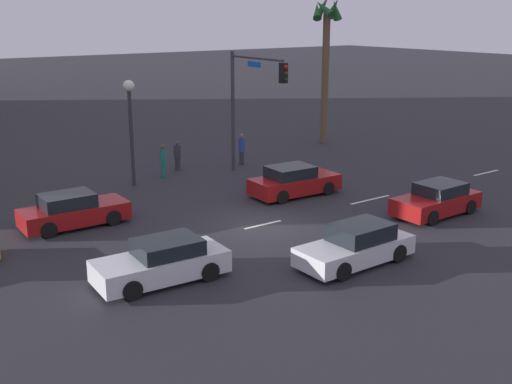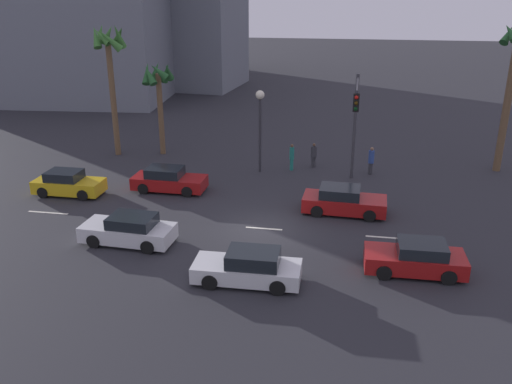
# 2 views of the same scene
# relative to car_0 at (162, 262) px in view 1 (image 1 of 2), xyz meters

# --- Properties ---
(ground_plane) EXTENTS (220.00, 220.00, 0.00)m
(ground_plane) POSITION_rel_car_0_xyz_m (5.89, 2.64, -0.64)
(ground_plane) COLOR #28282D
(lane_stripe_2) EXTENTS (2.07, 0.14, 0.01)m
(lane_stripe_2) POSITION_rel_car_0_xyz_m (-0.11, 2.64, -0.64)
(lane_stripe_2) COLOR silver
(lane_stripe_2) RESTS_ON ground_plane
(lane_stripe_3) EXTENTS (1.84, 0.14, 0.01)m
(lane_stripe_3) POSITION_rel_car_0_xyz_m (5.97, 2.64, -0.64)
(lane_stripe_3) COLOR silver
(lane_stripe_3) RESTS_ON ground_plane
(lane_stripe_4) EXTENTS (2.50, 0.14, 0.01)m
(lane_stripe_4) POSITION_rel_car_0_xyz_m (12.20, 2.64, -0.64)
(lane_stripe_4) COLOR silver
(lane_stripe_4) RESTS_ON ground_plane
(lane_stripe_5) EXTENTS (2.15, 0.14, 0.01)m
(lane_stripe_5) POSITION_rel_car_0_xyz_m (21.12, 2.64, -0.64)
(lane_stripe_5) COLOR silver
(lane_stripe_5) RESTS_ON ground_plane
(car_0) EXTENTS (4.40, 2.06, 1.38)m
(car_0) POSITION_rel_car_0_xyz_m (0.00, 0.00, 0.00)
(car_0) COLOR silver
(car_0) RESTS_ON ground_plane
(car_1) EXTENTS (4.15, 1.93, 1.39)m
(car_1) POSITION_rel_car_0_xyz_m (12.92, -0.58, 0.00)
(car_1) COLOR maroon
(car_1) RESTS_ON ground_plane
(car_2) EXTENTS (4.30, 1.89, 1.41)m
(car_2) POSITION_rel_car_0_xyz_m (-0.44, 7.02, 0.00)
(car_2) COLOR maroon
(car_2) RESTS_ON ground_plane
(car_3) EXTENTS (4.39, 1.88, 1.40)m
(car_3) POSITION_rel_car_0_xyz_m (6.17, -2.58, -0.00)
(car_3) COLOR silver
(car_3) RESTS_ON ground_plane
(car_5) EXTENTS (4.43, 2.08, 1.44)m
(car_5) POSITION_rel_car_0_xyz_m (9.78, 5.37, 0.02)
(car_5) COLOR maroon
(car_5) RESTS_ON ground_plane
(traffic_signal) EXTENTS (0.32, 4.88, 6.50)m
(traffic_signal) POSITION_rel_car_0_xyz_m (10.16, 9.64, 3.74)
(traffic_signal) COLOR #38383D
(traffic_signal) RESTS_ON ground_plane
(streetlamp) EXTENTS (0.56, 0.56, 5.30)m
(streetlamp) POSITION_rel_car_0_xyz_m (4.28, 11.42, 3.14)
(streetlamp) COLOR #2D2D33
(streetlamp) RESTS_ON ground_plane
(pedestrian_0) EXTENTS (0.40, 0.40, 1.77)m
(pedestrian_0) POSITION_rel_car_0_xyz_m (6.28, 12.07, 0.30)
(pedestrian_0) COLOR #1E7266
(pedestrian_0) RESTS_ON ground_plane
(pedestrian_1) EXTENTS (0.55, 0.55, 1.63)m
(pedestrian_1) POSITION_rel_car_0_xyz_m (7.65, 13.00, 0.20)
(pedestrian_1) COLOR #333338
(pedestrian_1) RESTS_ON ground_plane
(pedestrian_2) EXTENTS (0.51, 0.51, 1.79)m
(pedestrian_2) POSITION_rel_car_0_xyz_m (11.37, 12.14, 0.30)
(pedestrian_2) COLOR #333338
(pedestrian_2) RESTS_ON ground_plane
(palm_tree_0) EXTENTS (2.14, 2.27, 9.65)m
(palm_tree_0) POSITION_rel_car_0_xyz_m (19.59, 14.39, 5.97)
(palm_tree_0) COLOR brown
(palm_tree_0) RESTS_ON ground_plane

